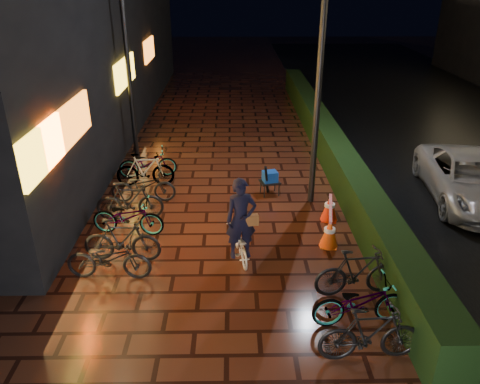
{
  "coord_description": "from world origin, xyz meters",
  "views": [
    {
      "loc": [
        0.12,
        -6.82,
        5.63
      ],
      "look_at": [
        0.28,
        2.77,
        1.1
      ],
      "focal_mm": 35.0,
      "sensor_mm": 36.0,
      "label": 1
    }
  ],
  "objects_px": {
    "cyclist": "(241,231)",
    "cart_assembly": "(270,178)",
    "traffic_barrier": "(330,220)",
    "van": "(470,179)"
  },
  "relations": [
    {
      "from": "van",
      "to": "cart_assembly",
      "type": "bearing_deg",
      "value": -177.76
    },
    {
      "from": "van",
      "to": "cyclist",
      "type": "bearing_deg",
      "value": -148.85
    },
    {
      "from": "van",
      "to": "cyclist",
      "type": "relative_size",
      "value": 2.37
    },
    {
      "from": "traffic_barrier",
      "to": "cart_assembly",
      "type": "bearing_deg",
      "value": 121.18
    },
    {
      "from": "traffic_barrier",
      "to": "cyclist",
      "type": "bearing_deg",
      "value": -151.95
    },
    {
      "from": "cyclist",
      "to": "cart_assembly",
      "type": "distance_m",
      "value": 3.33
    },
    {
      "from": "cyclist",
      "to": "cart_assembly",
      "type": "bearing_deg",
      "value": 75.14
    },
    {
      "from": "cyclist",
      "to": "traffic_barrier",
      "type": "distance_m",
      "value": 2.43
    },
    {
      "from": "cyclist",
      "to": "cart_assembly",
      "type": "relative_size",
      "value": 1.92
    },
    {
      "from": "cyclist",
      "to": "cart_assembly",
      "type": "height_order",
      "value": "cyclist"
    }
  ]
}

